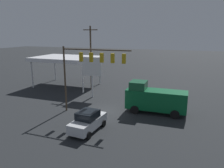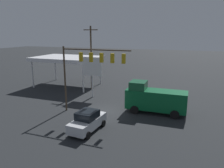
{
  "view_description": "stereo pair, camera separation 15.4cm",
  "coord_description": "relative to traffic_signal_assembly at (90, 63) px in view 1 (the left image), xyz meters",
  "views": [
    {
      "loc": [
        -9.27,
        22.81,
        9.02
      ],
      "look_at": [
        0.0,
        -2.0,
        2.8
      ],
      "focal_mm": 35.0,
      "sensor_mm": 36.0,
      "label": 1
    },
    {
      "loc": [
        -9.41,
        22.76,
        9.02
      ],
      "look_at": [
        0.0,
        -2.0,
        2.8
      ],
      "focal_mm": 35.0,
      "sensor_mm": 36.0,
      "label": 2
    }
  ],
  "objects": [
    {
      "name": "sedan_far",
      "position": [
        -1.64,
        4.14,
        -4.89
      ],
      "size": [
        2.31,
        4.52,
        1.93
      ],
      "rotation": [
        0.0,
        0.0,
        1.5
      ],
      "color": "silver",
      "rests_on": "ground"
    },
    {
      "name": "ground_plane",
      "position": [
        -1.17,
        -1.57,
        -5.84
      ],
      "size": [
        200.0,
        200.0,
        0.0
      ],
      "primitive_type": "plane",
      "color": "black"
    },
    {
      "name": "utility_pole",
      "position": [
        4.82,
        -10.01,
        -0.52
      ],
      "size": [
        2.4,
        0.26,
        10.08
      ],
      "color": "#473828",
      "rests_on": "ground"
    },
    {
      "name": "delivery_truck",
      "position": [
        -6.64,
        -2.87,
        -4.15
      ],
      "size": [
        6.83,
        2.64,
        3.58
      ],
      "rotation": [
        0.0,
        0.0,
        0.01
      ],
      "color": "#0C592D",
      "rests_on": "ground"
    },
    {
      "name": "price_sign",
      "position": [
        2.76,
        -6.05,
        -1.63
      ],
      "size": [
        2.94,
        0.27,
        5.75
      ],
      "color": "silver",
      "rests_on": "ground"
    },
    {
      "name": "gas_station_canopy",
      "position": [
        9.85,
        -10.9,
        -1.14
      ],
      "size": [
        10.72,
        7.74,
        5.05
      ],
      "color": "silver",
      "rests_on": "ground"
    },
    {
      "name": "traffic_signal_assembly",
      "position": [
        0.0,
        0.0,
        0.0
      ],
      "size": [
        7.97,
        0.43,
        7.57
      ],
      "color": "#473828",
      "rests_on": "ground"
    }
  ]
}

